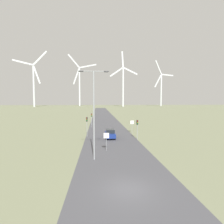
{
  "coord_description": "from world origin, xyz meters",
  "views": [
    {
      "loc": [
        -2.47,
        -14.03,
        7.42
      ],
      "look_at": [
        0.0,
        16.77,
        5.44
      ],
      "focal_mm": 28.0,
      "sensor_mm": 36.0,
      "label": 1
    }
  ],
  "objects_px": {
    "streetlamp": "(94,105)",
    "wind_turbine_center": "(123,83)",
    "stop_sign_far": "(132,124)",
    "wind_turbine_left": "(80,82)",
    "car_approaching": "(110,134)",
    "wind_turbine_right": "(161,86)",
    "wind_turbine_far_left": "(34,81)",
    "traffic_light_post_near_right": "(137,125)",
    "traffic_light_post_near_left": "(87,122)",
    "traffic_light_post_mid_left": "(92,117)",
    "stop_sign_near": "(106,138)"
  },
  "relations": [
    {
      "from": "stop_sign_near",
      "to": "car_approaching",
      "type": "height_order",
      "value": "stop_sign_near"
    },
    {
      "from": "stop_sign_far",
      "to": "traffic_light_post_mid_left",
      "type": "relative_size",
      "value": 0.75
    },
    {
      "from": "stop_sign_near",
      "to": "traffic_light_post_near_right",
      "type": "bearing_deg",
      "value": 49.19
    },
    {
      "from": "wind_turbine_center",
      "to": "traffic_light_post_near_right",
      "type": "bearing_deg",
      "value": -97.37
    },
    {
      "from": "streetlamp",
      "to": "wind_turbine_right",
      "type": "height_order",
      "value": "wind_turbine_right"
    },
    {
      "from": "traffic_light_post_near_right",
      "to": "wind_turbine_left",
      "type": "xyz_separation_m",
      "value": [
        -33.26,
        217.05,
        30.48
      ]
    },
    {
      "from": "car_approaching",
      "to": "wind_turbine_left",
      "type": "xyz_separation_m",
      "value": [
        -28.1,
        215.81,
        32.31
      ]
    },
    {
      "from": "wind_turbine_right",
      "to": "traffic_light_post_near_left",
      "type": "bearing_deg",
      "value": -113.94
    },
    {
      "from": "traffic_light_post_near_right",
      "to": "wind_turbine_left",
      "type": "height_order",
      "value": "wind_turbine_left"
    },
    {
      "from": "streetlamp",
      "to": "traffic_light_post_near_right",
      "type": "bearing_deg",
      "value": 53.97
    },
    {
      "from": "wind_turbine_far_left",
      "to": "wind_turbine_left",
      "type": "xyz_separation_m",
      "value": [
        52.56,
        27.85,
        1.56
      ]
    },
    {
      "from": "traffic_light_post_near_left",
      "to": "traffic_light_post_near_right",
      "type": "distance_m",
      "value": 10.31
    },
    {
      "from": "streetlamp",
      "to": "traffic_light_post_near_right",
      "type": "relative_size",
      "value": 2.98
    },
    {
      "from": "wind_turbine_center",
      "to": "wind_turbine_left",
      "type": "bearing_deg",
      "value": 153.89
    },
    {
      "from": "traffic_light_post_near_right",
      "to": "traffic_light_post_near_left",
      "type": "bearing_deg",
      "value": 162.46
    },
    {
      "from": "car_approaching",
      "to": "wind_turbine_far_left",
      "type": "bearing_deg",
      "value": 113.22
    },
    {
      "from": "traffic_light_post_near_right",
      "to": "traffic_light_post_mid_left",
      "type": "distance_m",
      "value": 18.94
    },
    {
      "from": "traffic_light_post_mid_left",
      "to": "car_approaching",
      "type": "distance_m",
      "value": 15.9
    },
    {
      "from": "stop_sign_far",
      "to": "traffic_light_post_near_left",
      "type": "relative_size",
      "value": 0.71
    },
    {
      "from": "traffic_light_post_mid_left",
      "to": "wind_turbine_far_left",
      "type": "distance_m",
      "value": 191.09
    },
    {
      "from": "car_approaching",
      "to": "wind_turbine_right",
      "type": "relative_size",
      "value": 0.07
    },
    {
      "from": "traffic_light_post_near_right",
      "to": "wind_turbine_right",
      "type": "height_order",
      "value": "wind_turbine_right"
    },
    {
      "from": "traffic_light_post_near_right",
      "to": "car_approaching",
      "type": "relative_size",
      "value": 0.89
    },
    {
      "from": "stop_sign_far",
      "to": "wind_turbine_left",
      "type": "xyz_separation_m",
      "value": [
        -33.54,
        210.43,
        31.2
      ]
    },
    {
      "from": "wind_turbine_center",
      "to": "car_approaching",
      "type": "bearing_deg",
      "value": -98.97
    },
    {
      "from": "streetlamp",
      "to": "traffic_light_post_near_right",
      "type": "height_order",
      "value": "streetlamp"
    },
    {
      "from": "stop_sign_near",
      "to": "wind_turbine_center",
      "type": "relative_size",
      "value": 0.04
    },
    {
      "from": "streetlamp",
      "to": "wind_turbine_center",
      "type": "bearing_deg",
      "value": 80.77
    },
    {
      "from": "traffic_light_post_mid_left",
      "to": "traffic_light_post_near_right",
      "type": "bearing_deg",
      "value": -60.37
    },
    {
      "from": "streetlamp",
      "to": "wind_turbine_center",
      "type": "distance_m",
      "value": 203.82
    },
    {
      "from": "stop_sign_near",
      "to": "streetlamp",
      "type": "bearing_deg",
      "value": -114.7
    },
    {
      "from": "traffic_light_post_mid_left",
      "to": "wind_turbine_right",
      "type": "relative_size",
      "value": 0.06
    },
    {
      "from": "traffic_light_post_near_left",
      "to": "wind_turbine_far_left",
      "type": "bearing_deg",
      "value": 112.21
    },
    {
      "from": "streetlamp",
      "to": "stop_sign_far",
      "type": "distance_m",
      "value": 20.15
    },
    {
      "from": "streetlamp",
      "to": "car_approaching",
      "type": "height_order",
      "value": "streetlamp"
    },
    {
      "from": "wind_turbine_left",
      "to": "wind_turbine_far_left",
      "type": "bearing_deg",
      "value": -152.08
    },
    {
      "from": "traffic_light_post_near_right",
      "to": "wind_turbine_center",
      "type": "bearing_deg",
      "value": 82.63
    },
    {
      "from": "traffic_light_post_near_left",
      "to": "car_approaching",
      "type": "bearing_deg",
      "value": -21.76
    },
    {
      "from": "traffic_light_post_mid_left",
      "to": "wind_turbine_far_left",
      "type": "xyz_separation_m",
      "value": [
        -76.45,
        172.73,
        28.83
      ]
    },
    {
      "from": "wind_turbine_far_left",
      "to": "wind_turbine_right",
      "type": "relative_size",
      "value": 1.08
    },
    {
      "from": "streetlamp",
      "to": "car_approaching",
      "type": "relative_size",
      "value": 2.67
    },
    {
      "from": "wind_turbine_left",
      "to": "stop_sign_far",
      "type": "bearing_deg",
      "value": -80.94
    },
    {
      "from": "wind_turbine_center",
      "to": "traffic_light_post_near_left",
      "type": "bearing_deg",
      "value": -100.45
    },
    {
      "from": "streetlamp",
      "to": "wind_turbine_right",
      "type": "distance_m",
      "value": 239.46
    },
    {
      "from": "wind_turbine_left",
      "to": "streetlamp",
      "type": "bearing_deg",
      "value": -83.69
    },
    {
      "from": "wind_turbine_left",
      "to": "wind_turbine_center",
      "type": "bearing_deg",
      "value": -26.11
    },
    {
      "from": "wind_turbine_far_left",
      "to": "car_approaching",
      "type": "bearing_deg",
      "value": -66.78
    },
    {
      "from": "traffic_light_post_near_left",
      "to": "wind_turbine_center",
      "type": "distance_m",
      "value": 190.78
    },
    {
      "from": "stop_sign_far",
      "to": "wind_turbine_far_left",
      "type": "relative_size",
      "value": 0.04
    },
    {
      "from": "streetlamp",
      "to": "wind_turbine_left",
      "type": "xyz_separation_m",
      "value": [
        -25.21,
        228.11,
        26.3
      ]
    }
  ]
}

